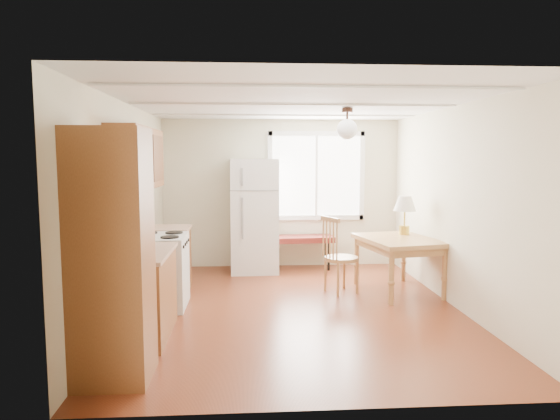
{
  "coord_description": "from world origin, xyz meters",
  "views": [
    {
      "loc": [
        -0.59,
        -5.98,
        1.86
      ],
      "look_at": [
        -0.14,
        0.75,
        1.15
      ],
      "focal_mm": 32.0,
      "sensor_mm": 36.0,
      "label": 1
    }
  ],
  "objects": [
    {
      "name": "dining_table",
      "position": [
        1.5,
        0.68,
        0.65
      ],
      "size": [
        1.13,
        1.37,
        0.76
      ],
      "rotation": [
        0.0,
        0.0,
        0.2
      ],
      "color": "#9D6D3C",
      "rests_on": "ground"
    },
    {
      "name": "bench",
      "position": [
        0.25,
        2.22,
        0.49
      ],
      "size": [
        1.22,
        0.51,
        0.55
      ],
      "rotation": [
        0.0,
        0.0,
        0.06
      ],
      "color": "#571814",
      "rests_on": "ground"
    },
    {
      "name": "coffee_maker",
      "position": [
        -1.72,
        -0.72,
        1.05
      ],
      "size": [
        0.26,
        0.31,
        0.4
      ],
      "rotation": [
        0.0,
        0.0,
        -0.27
      ],
      "color": "black",
      "rests_on": "kitchen_run"
    },
    {
      "name": "refrigerator",
      "position": [
        -0.47,
        2.11,
        0.92
      ],
      "size": [
        0.77,
        0.79,
        1.84
      ],
      "rotation": [
        0.0,
        0.0,
        0.02
      ],
      "color": "silver",
      "rests_on": "ground"
    },
    {
      "name": "pendant_light",
      "position": [
        0.7,
        0.4,
        2.24
      ],
      "size": [
        0.26,
        0.26,
        0.4
      ],
      "color": "black",
      "rests_on": "room_shell"
    },
    {
      "name": "kettle",
      "position": [
        -1.74,
        -0.62,
        1.0
      ],
      "size": [
        0.12,
        0.12,
        0.24
      ],
      "color": "red",
      "rests_on": "kitchen_run"
    },
    {
      "name": "kitchen_run",
      "position": [
        -1.72,
        -0.63,
        0.84
      ],
      "size": [
        0.65,
        3.4,
        2.2
      ],
      "color": "brown",
      "rests_on": "ground"
    },
    {
      "name": "chair",
      "position": [
        0.62,
        0.67,
        0.61
      ],
      "size": [
        0.52,
        0.51,
        1.05
      ],
      "rotation": [
        0.0,
        0.0,
        0.41
      ],
      "color": "#9D6D3C",
      "rests_on": "ground"
    },
    {
      "name": "window_unit",
      "position": [
        0.6,
        2.47,
        1.55
      ],
      "size": [
        1.64,
        0.05,
        1.51
      ],
      "color": "white",
      "rests_on": "room_shell"
    },
    {
      "name": "table_lamp",
      "position": [
        1.68,
        1.0,
        1.16
      ],
      "size": [
        0.32,
        0.32,
        0.56
      ],
      "rotation": [
        0.0,
        0.0,
        0.09
      ],
      "color": "gold",
      "rests_on": "dining_table"
    },
    {
      "name": "room_shell",
      "position": [
        0.0,
        0.0,
        1.25
      ],
      "size": [
        4.6,
        5.6,
        2.62
      ],
      "color": "#4E1E10",
      "rests_on": "ground"
    }
  ]
}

